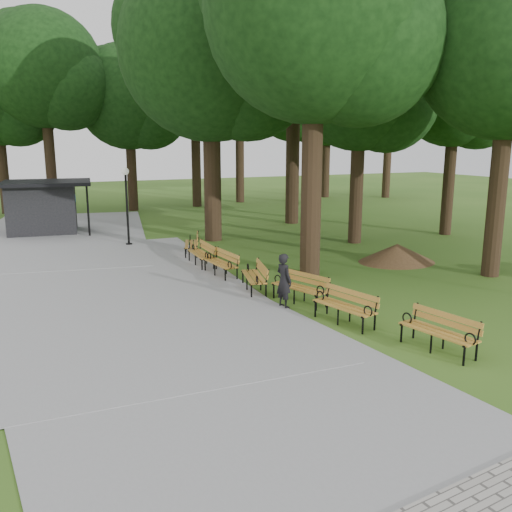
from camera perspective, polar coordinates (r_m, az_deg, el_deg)
name	(u,v)px	position (r m, az deg, el deg)	size (l,w,h in m)	color
ground	(272,298)	(15.95, 1.69, -4.52)	(100.00, 100.00, 0.00)	#345C1A
path	(117,287)	(17.55, -14.58, -3.26)	(12.00, 38.00, 0.06)	gray
person	(284,281)	(14.90, 3.00, -2.64)	(0.57, 0.37, 1.55)	black
kiosk	(42,207)	(29.09, -21.83, 4.86)	(4.19, 3.65, 2.63)	black
lamp_post	(126,190)	(24.27, -13.68, 6.81)	(0.32, 0.32, 3.45)	black
dirt_mound	(397,253)	(21.30, 14.81, 0.33)	(2.56, 2.56, 0.71)	#47301C
bench_0	(438,332)	(12.59, 18.85, -7.71)	(1.90, 0.64, 0.88)	#B87E2A
bench_1	(344,307)	(13.86, 9.40, -5.38)	(1.90, 0.64, 0.88)	#B87E2A
bench_2	(299,288)	(15.45, 4.66, -3.42)	(1.90, 0.64, 0.88)	#B87E2A
bench_3	(254,277)	(16.63, -0.23, -2.24)	(1.90, 0.64, 0.88)	#B87E2A
bench_4	(220,263)	(18.49, -3.81, -0.79)	(1.90, 0.64, 0.88)	#B87E2A
bench_5	(201,254)	(20.05, -5.90, 0.19)	(1.90, 0.64, 0.88)	#B87E2A
bench_6	(191,244)	(22.04, -6.93, 1.26)	(1.90, 0.64, 0.88)	#B87E2A
lawn_tree_0	(315,10)	(18.65, 6.33, 24.60)	(7.16, 7.16, 12.24)	black
lawn_tree_1	(361,84)	(24.73, 11.09, 17.59)	(5.85, 5.85, 9.98)	black
lawn_tree_2	(210,50)	(25.19, -4.91, 21.08)	(8.06, 8.06, 12.57)	black
lawn_tree_3	(511,45)	(19.99, 25.60, 19.60)	(6.03, 6.03, 10.62)	black
lawn_tree_4	(294,42)	(30.68, 4.10, 21.81)	(7.11, 7.11, 13.36)	black
lawn_tree_5	(456,88)	(28.18, 20.54, 16.40)	(5.58, 5.58, 9.85)	black
tree_backdrop	(218,91)	(39.52, -4.08, 17.16)	(35.52, 9.58, 16.06)	black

